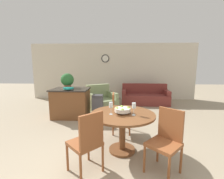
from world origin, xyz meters
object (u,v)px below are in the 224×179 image
Objects in this scene: wine_glass_right at (134,106)px; couch at (145,97)px; dining_chair_far_side at (118,111)px; armchair at (101,101)px; fruit_bowl at (122,110)px; kitchen_island at (71,103)px; dining_chair_near_right at (166,138)px; potted_plant at (67,80)px; dining_table at (122,122)px; dining_chair_near_left at (87,140)px; teal_bowl at (69,88)px; wine_glass_left at (111,105)px; trash_bin at (98,106)px.

wine_glass_right reaches higher than couch.
dining_chair_far_side is 0.74× the size of armchair.
fruit_bowl is 2.52m from kitchen_island.
couch is at bearing -51.07° from dining_chair_near_right.
potted_plant is at bearing 134.43° from kitchen_island.
dining_chair_near_right is at bearing -43.45° from wine_glass_right.
kitchen_island reaches higher than dining_table.
couch is (0.42, 4.26, -0.24)m from dining_chair_near_right.
dining_chair_near_left is 3.17× the size of teal_bowl.
wine_glass_left is at bearing -105.76° from couch.
fruit_bowl reaches higher than trash_bin.
armchair is (-1.36, 3.36, -0.23)m from dining_chair_near_right.
teal_bowl is at bearing -139.27° from couch.
fruit_bowl is at bearing 5.36° from dining_chair_near_left.
teal_bowl reaches higher than dining_chair_far_side.
dining_chair_far_side is 2.12m from armchair.
armchair is at bearing 37.28° from potted_plant.
fruit_bowl is 0.24m from wine_glass_right.
armchair is at bearing 104.25° from dining_table.
dining_chair_near_right is at bearing -92.91° from couch.
potted_plant is 1.28m from trash_bin.
kitchen_island is (-1.50, 1.10, -0.07)m from dining_chair_far_side.
dining_chair_far_side is at bearing -59.78° from trash_bin.
armchair is at bearing 89.01° from trash_bin.
dining_table is 2.50m from kitchen_island.
teal_bowl is at bearing 132.89° from dining_table.
dining_chair_near_left is 4.28× the size of wine_glass_left.
dining_chair_near_left is 0.75m from wine_glass_left.
wine_glass_right is at bearing -48.52° from potted_plant.
dining_chair_near_left is 0.74× the size of armchair.
fruit_bowl is at bearing 18.86° from wine_glass_left.
dining_chair_near_right is at bearing -39.71° from dining_chair_near_left.
couch reaches higher than trash_bin.
kitchen_island is at bearing -45.57° from potted_plant.
teal_bowl is at bearing -159.88° from armchair.
teal_bowl is 0.23× the size of armchair.
dining_chair_near_right is 3.57m from potted_plant.
trash_bin is at bearing -150.24° from dining_chair_far_side.
dining_chair_far_side reaches higher than couch.
potted_plant reaches higher than wine_glass_left.
couch is at bearing 38.03° from teal_bowl.
dining_chair_near_right is 3.63m from armchair.
dining_table is at bearing -5.03° from fruit_bowl.
fruit_bowl is 0.26× the size of kitchen_island.
trash_bin is 2.54m from couch.
dining_chair_near_right is 4.29m from couch.
trash_bin is (0.85, 0.02, -0.11)m from kitchen_island.
dining_table is 1.68× the size of trash_bin.
couch is (0.87, 3.84, -0.62)m from wine_glass_right.
wine_glass_right is 0.47× the size of potted_plant.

